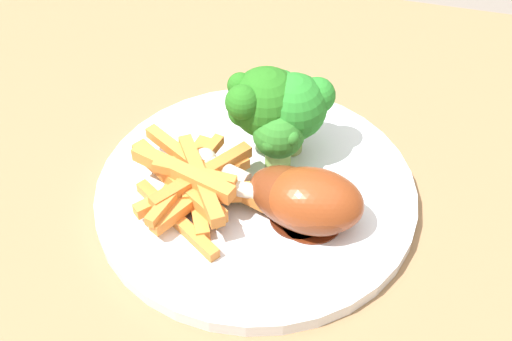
% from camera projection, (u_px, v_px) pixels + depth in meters
% --- Properties ---
extents(dining_table, '(1.27, 0.71, 0.75)m').
position_uv_depth(dining_table, '(324.00, 313.00, 0.61)').
color(dining_table, '#8E6B47').
rests_on(dining_table, ground_plane).
extents(dinner_plate, '(0.26, 0.26, 0.01)m').
position_uv_depth(dinner_plate, '(256.00, 193.00, 0.56)').
color(dinner_plate, silver).
rests_on(dinner_plate, dining_table).
extents(broccoli_floret_front, '(0.04, 0.05, 0.06)m').
position_uv_depth(broccoli_floret_front, '(279.00, 134.00, 0.55)').
color(broccoli_floret_front, '#85B356').
rests_on(broccoli_floret_front, dinner_plate).
extents(broccoli_floret_middle, '(0.06, 0.06, 0.07)m').
position_uv_depth(broccoli_floret_middle, '(295.00, 105.00, 0.56)').
color(broccoli_floret_middle, '#869E4E').
rests_on(broccoli_floret_middle, dinner_plate).
extents(broccoli_floret_back, '(0.06, 0.06, 0.08)m').
position_uv_depth(broccoli_floret_back, '(263.00, 103.00, 0.55)').
color(broccoli_floret_back, '#7AA85D').
rests_on(broccoli_floret_back, dinner_plate).
extents(carrot_fries_pile, '(0.14, 0.12, 0.03)m').
position_uv_depth(carrot_fries_pile, '(196.00, 183.00, 0.54)').
color(carrot_fries_pile, orange).
rests_on(carrot_fries_pile, dinner_plate).
extents(chicken_drumstick_near, '(0.13, 0.05, 0.05)m').
position_uv_depth(chicken_drumstick_near, '(306.00, 201.00, 0.52)').
color(chicken_drumstick_near, '#5F220E').
rests_on(chicken_drumstick_near, dinner_plate).
extents(chicken_drumstick_far, '(0.14, 0.08, 0.04)m').
position_uv_depth(chicken_drumstick_far, '(292.00, 201.00, 0.52)').
color(chicken_drumstick_far, '#4C1C0D').
rests_on(chicken_drumstick_far, dinner_plate).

